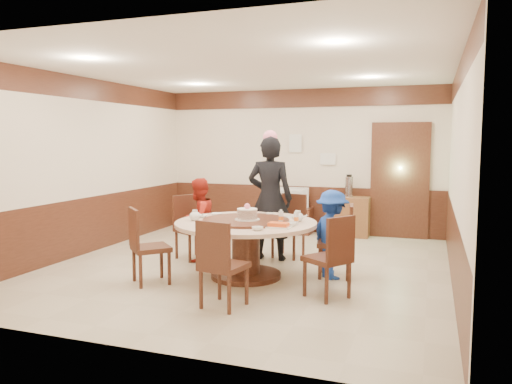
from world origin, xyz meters
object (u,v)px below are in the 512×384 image
(shrimp_platter, at_px, (279,225))
(side_cabinet, at_px, (348,216))
(birthday_cake, at_px, (247,214))
(television, at_px, (291,197))
(person_red, at_px, (199,220))
(person_standing, at_px, (270,198))
(banquet_table, at_px, (246,238))
(person_blue, at_px, (332,234))
(thermos, at_px, (349,187))
(tv_stand, at_px, (290,220))

(shrimp_platter, xyz_separation_m, side_cabinet, (0.28, 3.61, -0.40))
(shrimp_platter, bearing_deg, birthday_cake, 152.33)
(television, bearing_deg, person_red, 78.07)
(person_standing, distance_m, person_red, 1.12)
(person_standing, bearing_deg, shrimp_platter, 106.78)
(banquet_table, bearing_deg, television, 95.24)
(person_standing, bearing_deg, side_cabinet, -115.47)
(birthday_cake, xyz_separation_m, side_cabinet, (0.78, 3.34, -0.48))
(person_blue, relative_size, shrimp_platter, 3.90)
(person_blue, bearing_deg, television, -18.78)
(television, relative_size, thermos, 1.82)
(tv_stand, relative_size, television, 1.23)
(side_cabinet, relative_size, thermos, 2.11)
(banquet_table, xyz_separation_m, person_red, (-0.99, 0.61, 0.09))
(birthday_cake, bearing_deg, person_blue, 19.42)
(person_standing, height_order, person_blue, person_standing)
(thermos, bearing_deg, person_standing, -110.62)
(tv_stand, relative_size, thermos, 2.24)
(tv_stand, bearing_deg, birthday_cake, -84.27)
(person_red, bearing_deg, banquet_table, 73.61)
(person_red, xyz_separation_m, side_cabinet, (1.80, 2.69, -0.25))
(banquet_table, distance_m, thermos, 3.43)
(tv_stand, xyz_separation_m, thermos, (1.13, 0.03, 0.69))
(person_red, height_order, shrimp_platter, person_red)
(shrimp_platter, bearing_deg, banquet_table, 150.65)
(person_standing, height_order, tv_stand, person_standing)
(television, bearing_deg, side_cabinet, -175.93)
(banquet_table, height_order, person_blue, person_blue)
(television, distance_m, side_cabinet, 1.16)
(person_standing, height_order, television, person_standing)
(shrimp_platter, bearing_deg, television, 103.22)
(side_cabinet, bearing_deg, thermos, 0.00)
(tv_stand, xyz_separation_m, television, (-0.00, 0.00, 0.45))
(person_red, distance_m, thermos, 3.26)
(banquet_table, distance_m, person_red, 1.17)
(person_red, xyz_separation_m, birthday_cake, (1.02, -0.65, 0.23))
(banquet_table, xyz_separation_m, person_blue, (1.08, 0.33, 0.05))
(television, height_order, thermos, thermos)
(person_standing, bearing_deg, television, -87.66)
(person_red, bearing_deg, person_standing, 130.77)
(person_red, distance_m, tv_stand, 2.78)
(birthday_cake, bearing_deg, person_standing, 92.31)
(person_standing, relative_size, television, 2.71)
(banquet_table, relative_size, thermos, 4.91)
(person_blue, xyz_separation_m, side_cabinet, (-0.27, 2.97, -0.21))
(tv_stand, bearing_deg, person_standing, -82.56)
(person_blue, relative_size, television, 1.69)
(thermos, bearing_deg, television, -178.48)
(person_blue, distance_m, shrimp_platter, 0.86)
(person_red, distance_m, television, 2.75)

